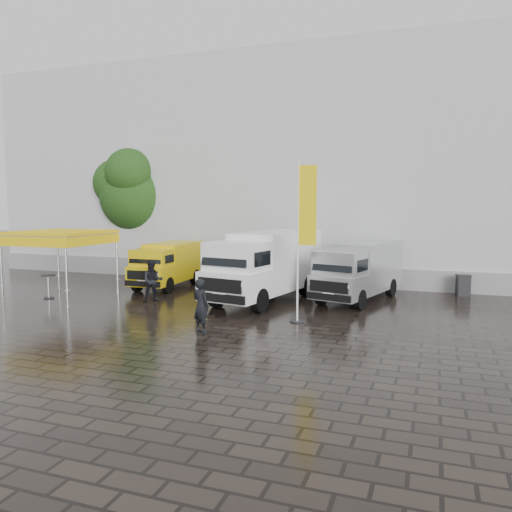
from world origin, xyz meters
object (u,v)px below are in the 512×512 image
at_px(van_white, 265,267).
at_px(canopy_tent, 60,235).
at_px(van_yellow, 168,266).
at_px(person_tent, 153,281).
at_px(wheelie_bin, 463,285).
at_px(flagpole, 303,231).
at_px(cocktail_table, 49,287).
at_px(person_front, 201,306).
at_px(van_silver, 359,272).

height_order(van_white, canopy_tent, canopy_tent).
bearing_deg(van_yellow, person_tent, -71.98).
bearing_deg(wheelie_bin, flagpole, -137.70).
xyz_separation_m(flagpole, cocktail_table, (-11.40, 0.56, -2.63)).
bearing_deg(person_front, cocktail_table, 2.43).
distance_m(van_yellow, van_white, 5.82).
xyz_separation_m(canopy_tent, flagpole, (10.90, -0.80, 0.39)).
xyz_separation_m(van_silver, person_tent, (-8.02, -3.25, -0.34)).
bearing_deg(flagpole, canopy_tent, 175.80).
bearing_deg(van_white, wheelie_bin, 38.33).
relative_size(van_white, person_tent, 3.78).
height_order(cocktail_table, person_tent, person_tent).
bearing_deg(person_front, van_white, -70.52).
distance_m(canopy_tent, wheelie_bin, 17.76).
bearing_deg(canopy_tent, van_silver, 17.94).
relative_size(van_white, flagpole, 1.19).
relative_size(van_yellow, van_white, 0.71).
distance_m(van_white, van_silver, 3.98).
distance_m(van_silver, person_tent, 8.66).
distance_m(flagpole, cocktail_table, 11.72).
relative_size(van_silver, canopy_tent, 1.60).
distance_m(cocktail_table, wheelie_bin, 18.17).
relative_size(van_yellow, van_silver, 0.84).
relative_size(van_yellow, cocktail_table, 4.57).
height_order(van_yellow, person_tent, van_yellow).
distance_m(van_silver, person_front, 8.16).
relative_size(van_white, person_front, 3.83).
relative_size(canopy_tent, person_tent, 2.00).
height_order(flagpole, wheelie_bin, flagpole).
relative_size(van_white, canopy_tent, 1.89).
height_order(van_silver, person_tent, van_silver).
relative_size(van_yellow, person_tent, 2.67).
distance_m(van_yellow, cocktail_table, 5.49).
distance_m(van_yellow, person_front, 9.08).
bearing_deg(canopy_tent, van_white, 15.94).
height_order(van_white, flagpole, flagpole).
distance_m(canopy_tent, flagpole, 10.94).
relative_size(van_yellow, canopy_tent, 1.34).
xyz_separation_m(flagpole, person_tent, (-6.80, 1.48, -2.27)).
relative_size(flagpole, wheelie_bin, 5.87).
relative_size(flagpole, cocktail_table, 5.44).
height_order(van_silver, cocktail_table, van_silver).
xyz_separation_m(van_yellow, person_front, (5.38, -7.31, -0.21)).
bearing_deg(person_tent, cocktail_table, 156.65).
distance_m(van_white, wheelie_bin, 8.97).
xyz_separation_m(van_white, canopy_tent, (-8.45, -2.41, 1.32)).
bearing_deg(cocktail_table, flagpole, -2.83).
height_order(flagpole, person_front, flagpole).
bearing_deg(person_tent, van_yellow, 75.38).
relative_size(cocktail_table, wheelie_bin, 1.08).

